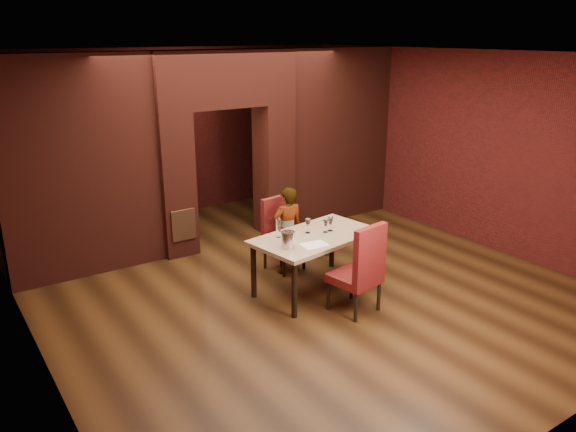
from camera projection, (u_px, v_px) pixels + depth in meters
The scene contains 25 objects.
floor at pixel (294, 280), 8.23m from camera, with size 8.00×8.00×0.00m, color #422710.
ceiling at pixel (295, 53), 7.23m from camera, with size 7.00×8.00×0.04m, color silver.
wall_back at pixel (177, 133), 10.87m from camera, with size 7.00×0.04×3.20m, color maroon.
wall_front at pixel (574, 271), 4.59m from camera, with size 7.00×0.04×3.20m, color maroon.
wall_left at pixel (20, 219), 5.86m from camera, with size 0.04×8.00×3.20m, color maroon.
wall_right at pixel (462, 146), 9.60m from camera, with size 0.04×8.00×3.20m, color maroon.
pillar_left at pixel (174, 184), 8.93m from camera, with size 0.55×0.55×2.30m, color maroon.
pillar_right at pixel (274, 169), 9.95m from camera, with size 0.55×0.55×2.30m, color maroon.
lintel at pixel (223, 79), 8.94m from camera, with size 2.45×0.55×0.90m, color maroon.
wing_wall_left at pixel (80, 168), 8.03m from camera, with size 2.27×0.35×3.20m, color maroon.
wing_wall_right at pixel (337, 136), 10.56m from camera, with size 2.27×0.35×3.20m, color maroon.
vent_panel at pixel (184, 225), 8.89m from camera, with size 0.40×0.03×0.50m, color #9B542D.
rear_door at pixel (160, 164), 10.78m from camera, with size 0.90×0.08×2.10m, color black.
rear_door_frame at pixel (161, 164), 10.75m from camera, with size 1.02×0.04×2.22m, color black.
dining_table at pixel (315, 262), 7.81m from camera, with size 1.73×0.98×0.81m, color tan.
chair_far at pixel (284, 235), 8.45m from camera, with size 0.50×0.50×1.10m, color maroon.
chair_near at pixel (355, 267), 7.16m from camera, with size 0.55×0.55×1.21m, color maroon.
person_seated at pixel (287, 230), 8.31m from camera, with size 0.48×0.32×1.33m, color silver.
wine_glass_a at pixel (308, 226), 7.74m from camera, with size 0.08×0.08×0.20m, color silver, non-canonical shape.
wine_glass_b at pixel (326, 226), 7.76m from camera, with size 0.08×0.08×0.19m, color white, non-canonical shape.
wine_glass_c at pixel (330, 224), 7.81m from camera, with size 0.08×0.08×0.21m, color white, non-canonical shape.
tasting_sheet at pixel (315, 245), 7.32m from camera, with size 0.34×0.25×0.00m, color white.
wine_bucket at pixel (288, 240), 7.20m from camera, with size 0.18×0.18×0.22m, color #BABBC2.
water_bottle at pixel (278, 227), 7.56m from camera, with size 0.07×0.07×0.28m, color white.
potted_plant at pixel (327, 243), 9.15m from camera, with size 0.34×0.30×0.38m, color #245B19.
Camera 1 is at (-4.31, -6.17, 3.46)m, focal length 35.00 mm.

